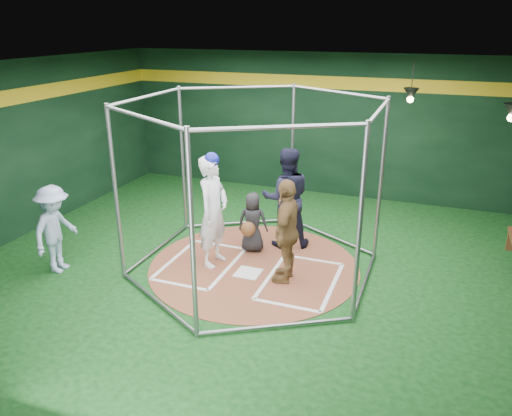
% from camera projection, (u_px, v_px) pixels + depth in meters
% --- Properties ---
extents(room_shell, '(10.10, 9.10, 3.53)m').
position_uv_depth(room_shell, '(254.00, 174.00, 8.46)').
color(room_shell, '#0C350F').
rests_on(room_shell, ground).
extents(clay_disc, '(3.80, 3.80, 0.01)m').
position_uv_depth(clay_disc, '(254.00, 266.00, 9.07)').
color(clay_disc, brown).
rests_on(clay_disc, ground).
extents(home_plate, '(0.43, 0.43, 0.01)m').
position_uv_depth(home_plate, '(248.00, 273.00, 8.80)').
color(home_plate, white).
rests_on(home_plate, clay_disc).
extents(batter_box_left, '(1.17, 1.77, 0.01)m').
position_uv_depth(batter_box_left, '(201.00, 263.00, 9.15)').
color(batter_box_left, white).
rests_on(batter_box_left, clay_disc).
extents(batter_box_right, '(1.17, 1.77, 0.01)m').
position_uv_depth(batter_box_right, '(301.00, 281.00, 8.53)').
color(batter_box_right, white).
rests_on(batter_box_right, clay_disc).
extents(batting_cage, '(4.05, 4.67, 3.00)m').
position_uv_depth(batting_cage, '(254.00, 188.00, 8.54)').
color(batting_cage, gray).
rests_on(batting_cage, ground).
extents(pendant_lamp_near, '(0.34, 0.34, 0.90)m').
position_uv_depth(pendant_lamp_near, '(411.00, 94.00, 10.54)').
color(pendant_lamp_near, black).
rests_on(pendant_lamp_near, room_shell).
extents(batter_figure, '(0.55, 0.78, 2.09)m').
position_uv_depth(batter_figure, '(213.00, 210.00, 8.82)').
color(batter_figure, white).
rests_on(batter_figure, clay_disc).
extents(visitor_leopard, '(0.51, 1.08, 1.80)m').
position_uv_depth(visitor_leopard, '(287.00, 231.00, 8.30)').
color(visitor_leopard, '#AC8149').
rests_on(visitor_leopard, clay_disc).
extents(catcher_figure, '(0.62, 0.62, 1.17)m').
position_uv_depth(catcher_figure, '(252.00, 223.00, 9.48)').
color(catcher_figure, black).
rests_on(catcher_figure, clay_disc).
extents(umpire, '(1.17, 1.05, 1.97)m').
position_uv_depth(umpire, '(286.00, 198.00, 9.58)').
color(umpire, black).
rests_on(umpire, clay_disc).
extents(bystander_blue, '(0.66, 1.06, 1.58)m').
position_uv_depth(bystander_blue, '(55.00, 229.00, 8.66)').
color(bystander_blue, '#A0B5D3').
rests_on(bystander_blue, ground).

